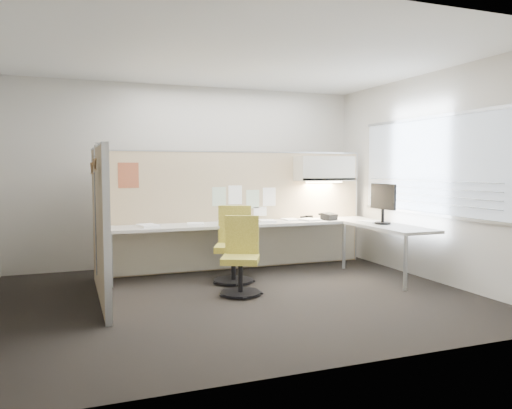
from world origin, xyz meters
name	(u,v)px	position (x,y,z in m)	size (l,w,h in m)	color
floor	(237,297)	(0.00, 0.00, -0.01)	(5.50, 4.50, 0.01)	black
ceiling	(236,55)	(0.00, 0.00, 2.80)	(5.50, 4.50, 0.01)	white
wall_back	(191,176)	(0.00, 2.25, 1.40)	(5.50, 0.02, 2.80)	beige
wall_front	(333,185)	(0.00, -2.25, 1.40)	(5.50, 0.02, 2.80)	beige
wall_right	(429,177)	(2.75, 0.00, 1.40)	(0.02, 4.50, 2.80)	beige
window_pane	(428,166)	(2.73, 0.00, 1.55)	(0.01, 2.80, 1.30)	#929CA9
partition_back	(238,211)	(0.55, 1.60, 0.88)	(4.10, 0.06, 1.75)	tan
partition_left	(100,224)	(-1.50, 0.50, 0.88)	(0.06, 2.20, 1.75)	tan
desk	(273,231)	(0.93, 1.13, 0.60)	(4.00, 2.07, 0.73)	beige
overhead_bin	(324,169)	(1.90, 1.39, 1.51)	(0.90, 0.36, 0.38)	beige
task_light_strip	(324,182)	(1.90, 1.39, 1.30)	(0.60, 0.06, 0.02)	#FFEABF
pinned_papers	(243,200)	(0.63, 1.57, 1.03)	(1.01, 0.00, 0.47)	#8CBF8C
poster	(128,175)	(-1.05, 1.57, 1.42)	(0.28, 0.00, 0.35)	#E8521D
chair_left	(241,258)	(0.09, 0.13, 0.43)	(0.57, 0.59, 0.92)	black
chair_right	(234,247)	(0.22, 0.78, 0.47)	(0.61, 0.63, 1.00)	black
monitor	(383,201)	(2.30, 0.40, 1.06)	(0.22, 0.54, 0.56)	black
phone	(329,217)	(1.86, 1.17, 0.78)	(0.26, 0.25, 0.12)	black
stapler	(305,218)	(1.58, 1.41, 0.76)	(0.14, 0.04, 0.05)	black
tape_dispenser	(309,217)	(1.64, 1.39, 0.76)	(0.10, 0.06, 0.06)	black
coat_hook	(94,178)	(-1.58, -0.08, 1.42)	(0.18, 0.46, 1.37)	silver
paper_stack_0	(148,226)	(-0.84, 1.24, 0.75)	(0.23, 0.30, 0.03)	white
paper_stack_1	(195,224)	(-0.17, 1.32, 0.74)	(0.23, 0.30, 0.02)	white
paper_stack_2	(229,223)	(0.27, 1.16, 0.75)	(0.23, 0.30, 0.05)	white
paper_stack_3	(267,221)	(0.92, 1.32, 0.74)	(0.23, 0.30, 0.02)	white
paper_stack_4	(309,220)	(1.55, 1.20, 0.74)	(0.23, 0.30, 0.03)	white
paper_stack_5	(371,222)	(2.29, 0.67, 0.74)	(0.23, 0.30, 0.02)	white
paper_stack_6	(291,219)	(1.34, 1.41, 0.74)	(0.23, 0.30, 0.02)	white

